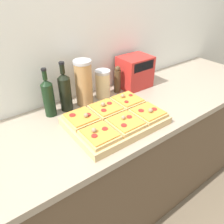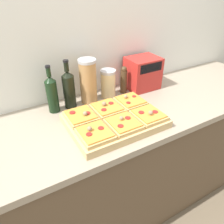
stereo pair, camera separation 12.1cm
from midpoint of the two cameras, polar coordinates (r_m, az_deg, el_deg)
wall_back at (r=1.46m, az=-4.08°, el=17.72°), size 6.00×0.06×2.50m
kitchen_counter at (r=1.61m, az=2.86°, el=-14.05°), size 2.63×0.67×0.91m
cutting_board at (r=1.21m, az=3.57°, el=-2.39°), size 0.51×0.37×0.04m
pizza_slice_back_left at (r=1.19m, az=-5.31°, el=-1.13°), size 0.15×0.17×0.05m
pizza_slice_back_center at (r=1.26m, az=1.41°, el=0.94°), size 0.15×0.17×0.05m
pizza_slice_back_right at (r=1.34m, az=7.43°, el=2.76°), size 0.15×0.17×0.05m
pizza_slice_front_left at (r=1.06m, az=-1.24°, el=-5.72°), size 0.15×0.17×0.05m
pizza_slice_front_center at (r=1.13m, az=6.06°, el=-3.15°), size 0.15×0.17×0.05m
pizza_slice_front_right at (r=1.22m, az=12.36°, el=-0.87°), size 0.15×0.17×0.05m
olive_oil_bottle at (r=1.31m, az=-12.88°, el=4.64°), size 0.07×0.07×0.29m
wine_bottle at (r=1.34m, az=-8.67°, el=5.95°), size 0.07×0.07×0.30m
grain_jar_tall at (r=1.37m, az=-3.73°, el=7.91°), size 0.11×0.11×0.29m
grain_jar_short at (r=1.46m, az=1.38°, el=7.36°), size 0.10×0.10×0.19m
pepper_mill at (r=1.52m, az=5.38°, el=8.27°), size 0.05×0.05×0.19m
toaster_oven at (r=1.60m, az=10.18°, el=9.93°), size 0.25×0.18×0.22m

